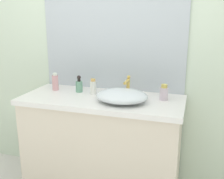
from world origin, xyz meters
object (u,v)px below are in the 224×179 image
Objects in this scene: perfume_bottle at (164,93)px; spray_can at (93,87)px; sink_basin at (122,96)px; lotion_bottle at (55,82)px; soap_dispenser at (79,85)px.

spray_can reaches higher than perfume_bottle.
lotion_bottle is (-0.66, 0.16, 0.02)m from sink_basin.
perfume_bottle is 0.96× the size of spray_can.
soap_dispenser is 0.14m from spray_can.
lotion_bottle is 1.17× the size of spray_can.
spray_can is (0.37, -0.02, -0.01)m from lotion_bottle.
sink_basin is 2.74× the size of soap_dispenser.
soap_dispenser is at bearing 1.18° from lotion_bottle.
soap_dispenser reaches higher than spray_can.
spray_can reaches higher than sink_basin.
lotion_bottle is at bearing 179.41° from perfume_bottle.
sink_basin is at bearing -13.85° from lotion_bottle.
sink_basin is at bearing -26.31° from spray_can.
spray_can is (-0.59, -0.01, 0.00)m from perfume_bottle.
sink_basin is at bearing -153.19° from perfume_bottle.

